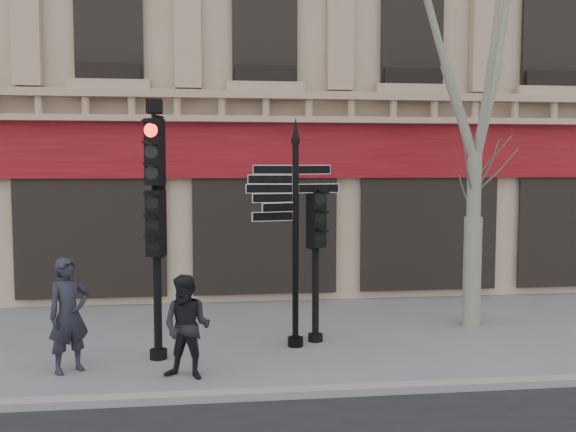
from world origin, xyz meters
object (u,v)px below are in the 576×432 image
(traffic_signal_main, at_px, (156,197))
(traffic_signal_secondary, at_px, (316,234))
(plane_tree, at_px, (478,25))
(pedestrian_a, at_px, (69,315))
(fingerpost, at_px, (296,194))
(pedestrian_b, at_px, (187,327))

(traffic_signal_main, bearing_deg, traffic_signal_secondary, 30.13)
(plane_tree, bearing_deg, traffic_signal_main, -166.16)
(traffic_signal_main, height_order, traffic_signal_secondary, traffic_signal_main)
(pedestrian_a, bearing_deg, traffic_signal_main, -14.35)
(fingerpost, xyz_separation_m, pedestrian_b, (-1.87, -1.52, -1.95))
(fingerpost, height_order, pedestrian_b, fingerpost)
(traffic_signal_secondary, relative_size, pedestrian_b, 1.79)
(traffic_signal_secondary, distance_m, pedestrian_b, 3.14)
(fingerpost, relative_size, plane_tree, 0.48)
(fingerpost, xyz_separation_m, plane_tree, (3.75, 1.05, 3.25))
(traffic_signal_main, height_order, plane_tree, plane_tree)
(fingerpost, bearing_deg, pedestrian_a, -166.09)
(traffic_signal_main, relative_size, plane_tree, 0.51)
(fingerpost, relative_size, traffic_signal_main, 0.95)
(traffic_signal_secondary, relative_size, pedestrian_a, 1.57)
(traffic_signal_secondary, xyz_separation_m, pedestrian_a, (-4.14, -1.26, -1.08))
(fingerpost, bearing_deg, pedestrian_b, -141.79)
(plane_tree, xyz_separation_m, pedestrian_a, (-7.48, -2.04, -5.09))
(traffic_signal_secondary, height_order, plane_tree, plane_tree)
(fingerpost, bearing_deg, plane_tree, 14.80)
(traffic_signal_main, distance_m, plane_tree, 7.12)
(traffic_signal_main, relative_size, pedestrian_b, 2.71)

